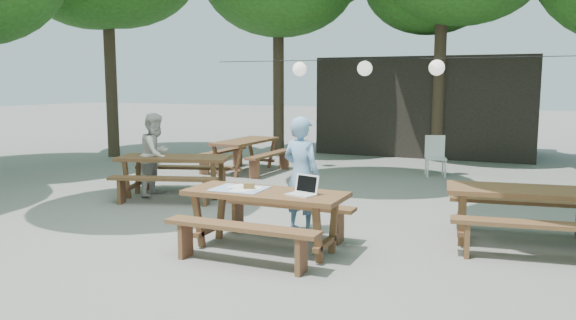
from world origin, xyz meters
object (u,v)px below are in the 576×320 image
Objects in this scene: woman at (301,175)px; plastic_chair at (435,164)px; second_person at (156,155)px; picnic_table_nw at (175,176)px; main_picnic_table at (265,220)px.

woman is 1.80× the size of plastic_chair.
second_person is 1.70× the size of plastic_chair.
plastic_chair is (3.99, 4.31, -0.13)m from picnic_table_nw.
plastic_chair is (0.94, 5.64, -0.55)m from woman.
main_picnic_table is 3.75m from picnic_table_nw.
woman reaches higher than plastic_chair.
main_picnic_table is at bearing -55.33° from picnic_table_nw.
picnic_table_nw is 5.87m from plastic_chair.
picnic_table_nw is 0.55m from second_person.
second_person is at bearing 161.95° from picnic_table_nw.
main_picnic_table is 2.22× the size of plastic_chair.
main_picnic_table is 1.06m from woman.
main_picnic_table is 0.87× the size of picnic_table_nw.
plastic_chair reaches higher than main_picnic_table.
second_person reaches higher than plastic_chair.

